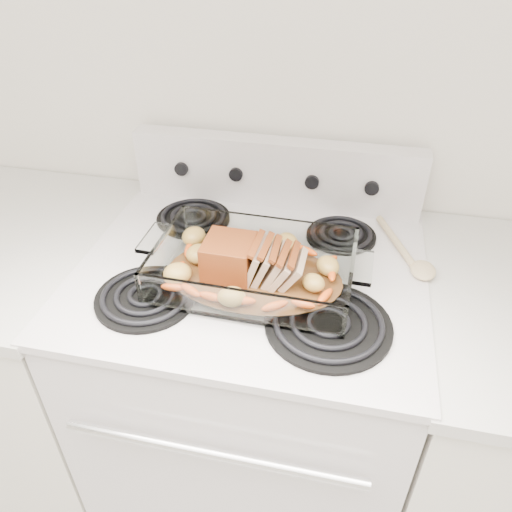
% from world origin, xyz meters
% --- Properties ---
extents(electric_range, '(0.78, 0.70, 1.12)m').
position_xyz_m(electric_range, '(0.00, 1.66, 0.48)').
color(electric_range, silver).
rests_on(electric_range, ground).
extents(counter_left, '(0.58, 0.68, 0.93)m').
position_xyz_m(counter_left, '(-0.67, 1.66, 0.47)').
color(counter_left, white).
rests_on(counter_left, ground).
extents(counter_right, '(0.58, 0.68, 0.93)m').
position_xyz_m(counter_right, '(0.67, 1.66, 0.47)').
color(counter_right, white).
rests_on(counter_right, ground).
extents(baking_dish, '(0.41, 0.27, 0.08)m').
position_xyz_m(baking_dish, '(0.02, 1.60, 0.96)').
color(baking_dish, silver).
rests_on(baking_dish, electric_range).
extents(pork_roast, '(0.21, 0.10, 0.08)m').
position_xyz_m(pork_roast, '(-0.00, 1.60, 0.99)').
color(pork_roast, maroon).
rests_on(pork_roast, baking_dish).
extents(roast_vegetables, '(0.34, 0.19, 0.04)m').
position_xyz_m(roast_vegetables, '(0.02, 1.63, 0.97)').
color(roast_vegetables, '#F65C1B').
rests_on(roast_vegetables, baking_dish).
extents(wooden_spoon, '(0.13, 0.24, 0.02)m').
position_xyz_m(wooden_spoon, '(0.35, 1.75, 0.94)').
color(wooden_spoon, '#C8B582').
rests_on(wooden_spoon, electric_range).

